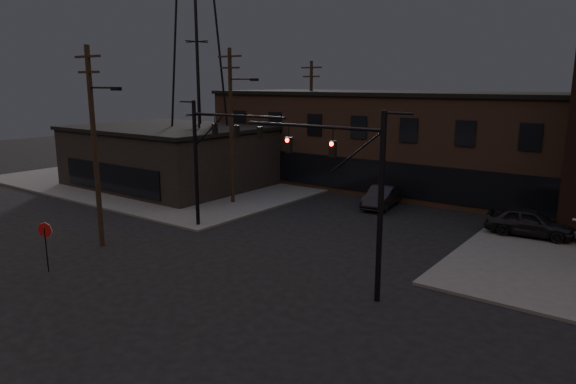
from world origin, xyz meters
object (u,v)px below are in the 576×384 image
object	(u,v)px
traffic_signal_far	(210,150)
traffic_signal_near	(356,184)
car_crossing	(382,197)
stop_sign	(45,235)
parked_car_lot_a	(530,222)

from	to	relation	value
traffic_signal_far	traffic_signal_near	bearing A→B (deg)	-16.17
traffic_signal_far	car_crossing	world-z (taller)	traffic_signal_far
traffic_signal_near	stop_sign	world-z (taller)	traffic_signal_near
traffic_signal_near	car_crossing	xyz separation A→B (m)	(-6.25, 15.25, -4.14)
traffic_signal_near	car_crossing	bearing A→B (deg)	112.28
traffic_signal_far	parked_car_lot_a	bearing A→B (deg)	31.40
traffic_signal_far	parked_car_lot_a	xyz separation A→B (m)	(16.33, 9.97, -4.03)
traffic_signal_far	parked_car_lot_a	distance (m)	19.55
traffic_signal_near	car_crossing	distance (m)	16.99
car_crossing	traffic_signal_far	bearing A→B (deg)	-124.10
traffic_signal_near	stop_sign	distance (m)	15.17
traffic_signal_far	parked_car_lot_a	size ratio (longest dim) A/B	1.64
car_crossing	traffic_signal_near	bearing A→B (deg)	-75.45
traffic_signal_near	stop_sign	bearing A→B (deg)	-154.10
car_crossing	stop_sign	bearing A→B (deg)	-115.84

